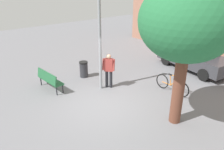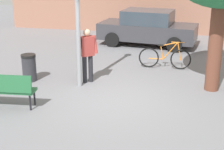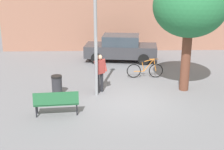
{
  "view_description": "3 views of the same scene",
  "coord_description": "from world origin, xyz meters",
  "px_view_note": "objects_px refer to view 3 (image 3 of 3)",
  "views": [
    {
      "loc": [
        6.37,
        -4.86,
        4.83
      ],
      "look_at": [
        -0.36,
        0.57,
        1.07
      ],
      "focal_mm": 35.64,
      "sensor_mm": 36.0,
      "label": 1
    },
    {
      "loc": [
        1.63,
        -8.47,
        3.61
      ],
      "look_at": [
        -0.27,
        0.18,
        0.6
      ],
      "focal_mm": 54.49,
      "sensor_mm": 36.0,
      "label": 2
    },
    {
      "loc": [
        -1.13,
        -11.42,
        4.79
      ],
      "look_at": [
        -0.71,
        1.15,
        0.75
      ],
      "focal_mm": 49.1,
      "sensor_mm": 36.0,
      "label": 3
    }
  ],
  "objects_px": {
    "park_bench": "(56,101)",
    "bicycle_orange": "(145,70)",
    "parked_car_charcoal": "(121,48)",
    "person_by_lamppost": "(100,71)",
    "plaza_tree": "(190,7)",
    "trash_bin": "(57,85)",
    "lamppost": "(96,31)"
  },
  "relations": [
    {
      "from": "park_bench",
      "to": "parked_car_charcoal",
      "type": "bearing_deg",
      "value": 69.79
    },
    {
      "from": "trash_bin",
      "to": "park_bench",
      "type": "bearing_deg",
      "value": -82.58
    },
    {
      "from": "lamppost",
      "to": "parked_car_charcoal",
      "type": "relative_size",
      "value": 1.07
    },
    {
      "from": "trash_bin",
      "to": "person_by_lamppost",
      "type": "bearing_deg",
      "value": 8.15
    },
    {
      "from": "person_by_lamppost",
      "to": "parked_car_charcoal",
      "type": "bearing_deg",
      "value": 76.85
    },
    {
      "from": "person_by_lamppost",
      "to": "plaza_tree",
      "type": "bearing_deg",
      "value": 2.37
    },
    {
      "from": "plaza_tree",
      "to": "parked_car_charcoal",
      "type": "distance_m",
      "value": 6.32
    },
    {
      "from": "plaza_tree",
      "to": "parked_car_charcoal",
      "type": "height_order",
      "value": "plaza_tree"
    },
    {
      "from": "person_by_lamppost",
      "to": "bicycle_orange",
      "type": "xyz_separation_m",
      "value": [
        2.22,
        1.93,
        -0.58
      ]
    },
    {
      "from": "park_bench",
      "to": "plaza_tree",
      "type": "bearing_deg",
      "value": 25.11
    },
    {
      "from": "person_by_lamppost",
      "to": "parked_car_charcoal",
      "type": "xyz_separation_m",
      "value": [
        1.22,
        5.22,
        -0.19
      ]
    },
    {
      "from": "lamppost",
      "to": "person_by_lamppost",
      "type": "xyz_separation_m",
      "value": [
        0.15,
        0.37,
        -1.75
      ]
    },
    {
      "from": "parked_car_charcoal",
      "to": "trash_bin",
      "type": "xyz_separation_m",
      "value": [
        -3.04,
        -5.48,
        -0.35
      ]
    },
    {
      "from": "person_by_lamppost",
      "to": "trash_bin",
      "type": "distance_m",
      "value": 1.92
    },
    {
      "from": "park_bench",
      "to": "lamppost",
      "type": "bearing_deg",
      "value": 54.2
    },
    {
      "from": "person_by_lamppost",
      "to": "park_bench",
      "type": "height_order",
      "value": "person_by_lamppost"
    },
    {
      "from": "person_by_lamppost",
      "to": "bicycle_orange",
      "type": "relative_size",
      "value": 0.92
    },
    {
      "from": "lamppost",
      "to": "park_bench",
      "type": "xyz_separation_m",
      "value": [
        -1.4,
        -1.95,
        -2.17
      ]
    },
    {
      "from": "plaza_tree",
      "to": "park_bench",
      "type": "bearing_deg",
      "value": -154.89
    },
    {
      "from": "bicycle_orange",
      "to": "park_bench",
      "type": "bearing_deg",
      "value": -131.67
    },
    {
      "from": "park_bench",
      "to": "bicycle_orange",
      "type": "height_order",
      "value": "bicycle_orange"
    },
    {
      "from": "parked_car_charcoal",
      "to": "person_by_lamppost",
      "type": "bearing_deg",
      "value": -103.15
    },
    {
      "from": "park_bench",
      "to": "parked_car_charcoal",
      "type": "height_order",
      "value": "parked_car_charcoal"
    },
    {
      "from": "lamppost",
      "to": "trash_bin",
      "type": "distance_m",
      "value": 2.84
    },
    {
      "from": "plaza_tree",
      "to": "parked_car_charcoal",
      "type": "relative_size",
      "value": 1.13
    },
    {
      "from": "park_bench",
      "to": "trash_bin",
      "type": "xyz_separation_m",
      "value": [
        -0.27,
        2.05,
        -0.12
      ]
    },
    {
      "from": "person_by_lamppost",
      "to": "bicycle_orange",
      "type": "bearing_deg",
      "value": 40.95
    },
    {
      "from": "lamppost",
      "to": "park_bench",
      "type": "height_order",
      "value": "lamppost"
    },
    {
      "from": "lamppost",
      "to": "trash_bin",
      "type": "bearing_deg",
      "value": 176.31
    },
    {
      "from": "person_by_lamppost",
      "to": "bicycle_orange",
      "type": "distance_m",
      "value": 3.0
    },
    {
      "from": "lamppost",
      "to": "plaza_tree",
      "type": "xyz_separation_m",
      "value": [
        3.86,
        0.52,
        0.89
      ]
    },
    {
      "from": "plaza_tree",
      "to": "trash_bin",
      "type": "bearing_deg",
      "value": -175.72
    }
  ]
}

